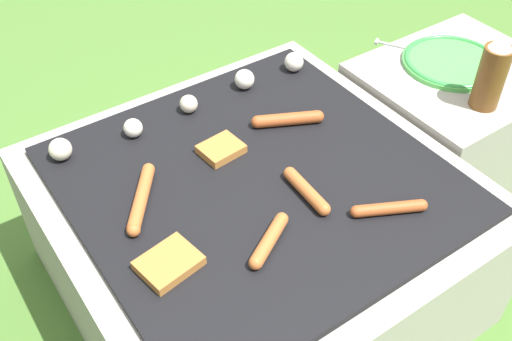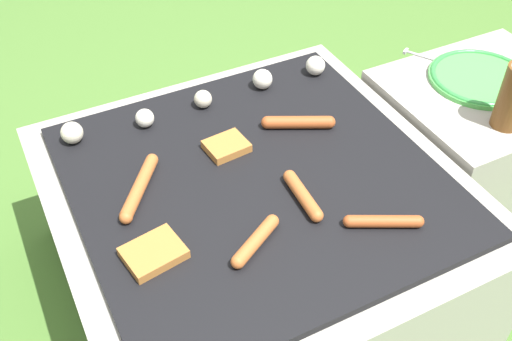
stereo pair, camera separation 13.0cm
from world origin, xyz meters
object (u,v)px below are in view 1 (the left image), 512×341
plate_colorful (452,62)px  fork_utensil (408,48)px  sausage_front_center (269,240)px  condiment_bottle (492,73)px

plate_colorful → fork_utensil: 0.13m
sausage_front_center → plate_colorful: sausage_front_center is taller
sausage_front_center → fork_utensil: bearing=26.0°
condiment_bottle → fork_utensil: 0.31m
sausage_front_center → fork_utensil: 0.84m
sausage_front_center → plate_colorful: size_ratio=0.49×
sausage_front_center → fork_utensil: size_ratio=0.70×
sausage_front_center → plate_colorful: 0.83m
sausage_front_center → plate_colorful: bearing=16.8°
sausage_front_center → condiment_bottle: (0.71, 0.07, 0.08)m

